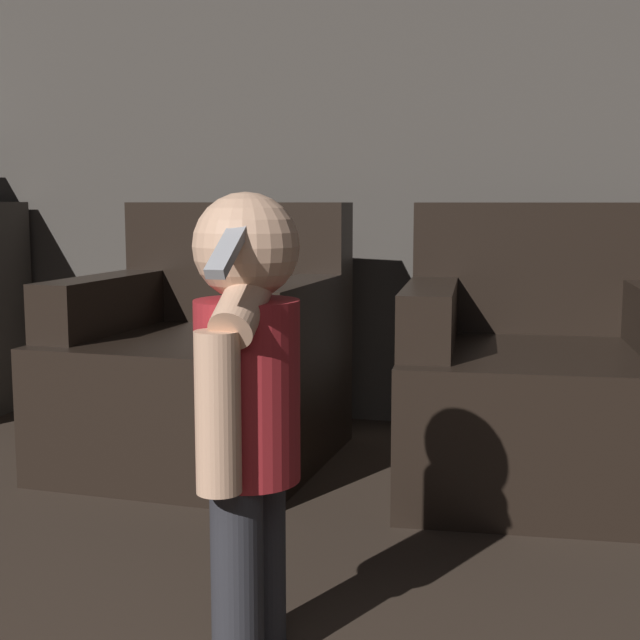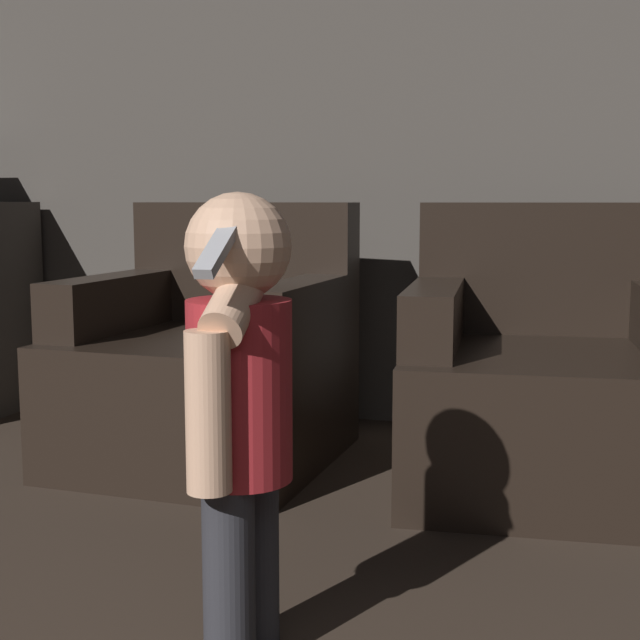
{
  "view_description": "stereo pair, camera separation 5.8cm",
  "coord_description": "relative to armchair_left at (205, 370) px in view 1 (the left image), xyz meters",
  "views": [
    {
      "loc": [
        0.16,
        0.83,
        0.93
      ],
      "look_at": [
        -0.41,
        3.09,
        0.61
      ],
      "focal_mm": 50.0,
      "sensor_mm": 36.0,
      "label": 1
    },
    {
      "loc": [
        0.22,
        0.84,
        0.93
      ],
      "look_at": [
        -0.41,
        3.09,
        0.61
      ],
      "focal_mm": 50.0,
      "sensor_mm": 36.0,
      "label": 2
    }
  ],
  "objects": [
    {
      "name": "armchair_right",
      "position": [
        1.18,
        -0.0,
        0.0
      ],
      "size": [
        0.94,
        0.97,
        0.92
      ],
      "rotation": [
        0.0,
        0.0,
        0.07
      ],
      "color": "black",
      "rests_on": "ground_plane"
    },
    {
      "name": "person_toddler",
      "position": [
        0.62,
        -1.33,
        0.23
      ],
      "size": [
        0.21,
        0.36,
        0.95
      ],
      "rotation": [
        0.0,
        0.0,
        -1.67
      ],
      "color": "#28282D",
      "rests_on": "ground_plane"
    },
    {
      "name": "armchair_left",
      "position": [
        0.0,
        0.0,
        0.0
      ],
      "size": [
        0.93,
        0.95,
        0.92
      ],
      "rotation": [
        0.0,
        0.0,
        -0.05
      ],
      "color": "black",
      "rests_on": "ground_plane"
    },
    {
      "name": "wall_back",
      "position": [
        1.01,
        0.72,
        0.98
      ],
      "size": [
        8.4,
        0.05,
        2.6
      ],
      "color": "#423D38",
      "rests_on": "ground_plane"
    }
  ]
}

